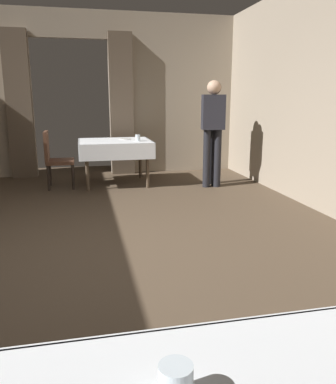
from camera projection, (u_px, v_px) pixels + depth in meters
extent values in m
plane|color=#4C3D2D|center=(71.00, 257.00, 3.65)|extent=(10.08, 10.08, 0.00)
cube|color=gray|center=(173.00, 95.00, 7.69)|extent=(2.50, 0.12, 3.00)
cube|color=gray|center=(67.00, 23.00, 6.99)|extent=(1.40, 0.12, 0.50)
cube|color=brown|center=(19.00, 106.00, 7.00)|extent=(0.44, 0.14, 2.62)
cube|color=brown|center=(122.00, 105.00, 7.38)|extent=(0.44, 0.14, 2.62)
cube|color=white|center=(168.00, 375.00, 1.25)|extent=(1.55, 0.02, 0.34)
cylinder|color=#4C3D2D|center=(87.00, 169.00, 6.18)|extent=(0.06, 0.06, 0.71)
cylinder|color=#4C3D2D|center=(147.00, 167.00, 6.38)|extent=(0.06, 0.06, 0.71)
cylinder|color=#4C3D2D|center=(86.00, 161.00, 6.96)|extent=(0.06, 0.06, 0.71)
cylinder|color=#4C3D2D|center=(140.00, 159.00, 7.16)|extent=(0.06, 0.06, 0.71)
cube|color=#4C3D2D|center=(115.00, 142.00, 6.58)|extent=(1.13, 0.99, 0.03)
cube|color=white|center=(115.00, 141.00, 6.58)|extent=(1.19, 1.05, 0.01)
cube|color=white|center=(118.00, 152.00, 6.11)|extent=(1.19, 0.02, 0.26)
cube|color=white|center=(113.00, 145.00, 7.10)|extent=(1.19, 0.02, 0.26)
cube|color=white|center=(79.00, 149.00, 6.48)|extent=(0.02, 1.05, 0.26)
cube|color=white|center=(150.00, 147.00, 6.73)|extent=(0.02, 1.05, 0.26)
cylinder|color=black|center=(73.00, 172.00, 6.64)|extent=(0.04, 0.04, 0.42)
cylinder|color=black|center=(73.00, 177.00, 6.28)|extent=(0.04, 0.04, 0.42)
cylinder|color=black|center=(50.00, 173.00, 6.57)|extent=(0.04, 0.04, 0.42)
cylinder|color=black|center=(48.00, 178.00, 6.20)|extent=(0.04, 0.04, 0.42)
cube|color=#513323|center=(60.00, 162.00, 6.37)|extent=(0.44, 0.44, 0.06)
cube|color=#513323|center=(46.00, 146.00, 6.27)|extent=(0.05, 0.42, 0.48)
cylinder|color=silver|center=(176.00, 383.00, 0.91)|extent=(0.08, 0.08, 0.10)
cylinder|color=silver|center=(138.00, 138.00, 6.45)|extent=(0.08, 0.08, 0.11)
cylinder|color=white|center=(125.00, 139.00, 6.75)|extent=(0.21, 0.21, 0.01)
cylinder|color=black|center=(216.00, 158.00, 6.49)|extent=(0.12, 0.12, 0.95)
cylinder|color=black|center=(210.00, 156.00, 6.65)|extent=(0.12, 0.12, 0.95)
cube|color=#33594C|center=(214.00, 112.00, 6.40)|extent=(0.29, 0.40, 0.55)
sphere|color=brown|center=(215.00, 88.00, 6.31)|extent=(0.22, 0.22, 0.22)
cylinder|color=black|center=(207.00, 159.00, 6.41)|extent=(0.12, 0.12, 0.95)
cylinder|color=black|center=(217.00, 159.00, 6.43)|extent=(0.12, 0.12, 0.95)
cube|color=#26262D|center=(213.00, 112.00, 6.24)|extent=(0.39, 0.27, 0.55)
sphere|color=tan|center=(214.00, 87.00, 6.15)|extent=(0.22, 0.22, 0.22)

